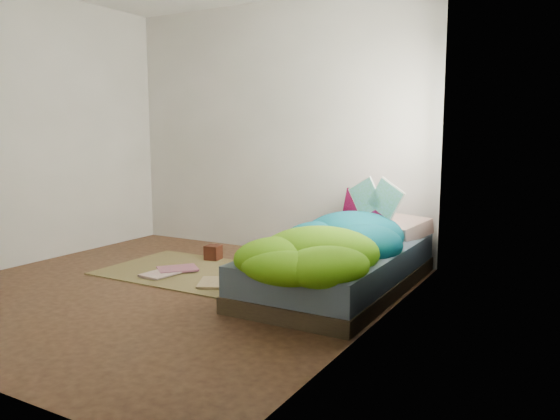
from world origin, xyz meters
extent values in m
cube|color=#3A2116|center=(0.00, 0.00, 0.00)|extent=(3.50, 3.50, 0.00)
cube|color=beige|center=(0.00, 1.75, 1.30)|extent=(3.50, 0.04, 2.60)
cube|color=beige|center=(-1.75, 0.00, 1.30)|extent=(0.04, 3.50, 2.60)
cube|color=beige|center=(1.75, 0.00, 1.30)|extent=(0.04, 3.50, 2.60)
cube|color=white|center=(1.74, 0.90, 1.40)|extent=(0.01, 1.00, 1.20)
cube|color=#392D1F|center=(1.22, 0.72, 0.06)|extent=(1.00, 2.00, 0.12)
cube|color=#4B6078|center=(1.22, 0.72, 0.23)|extent=(0.98, 1.96, 0.22)
cube|color=brown|center=(-0.15, 0.55, 0.01)|extent=(1.60, 1.10, 0.01)
cube|color=silver|center=(1.40, 1.51, 0.41)|extent=(0.71, 0.58, 0.14)
cube|color=#4F051E|center=(1.13, 1.48, 0.54)|extent=(0.41, 0.18, 0.40)
cube|color=#35130C|center=(-0.27, 1.01, 0.08)|extent=(0.16, 0.16, 0.14)
imported|color=silver|center=(-0.42, 0.30, 0.02)|extent=(0.27, 0.35, 0.03)
imported|color=#B6697C|center=(-0.37, 0.56, 0.03)|extent=(0.42, 0.43, 0.03)
imported|color=tan|center=(0.17, 0.23, 0.02)|extent=(0.37, 0.41, 0.03)
camera|label=1|loc=(2.93, -3.25, 1.26)|focal=35.00mm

